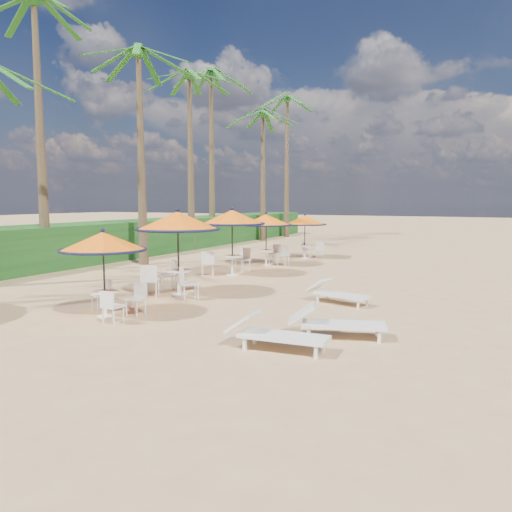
{
  "coord_description": "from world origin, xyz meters",
  "views": [
    {
      "loc": [
        4.14,
        -9.17,
        2.91
      ],
      "look_at": [
        -2.62,
        4.28,
        1.2
      ],
      "focal_mm": 35.0,
      "sensor_mm": 36.0,
      "label": 1
    }
  ],
  "objects_px": {
    "lounger_mid": "(333,322)",
    "station_4": "(306,224)",
    "lounger_far": "(336,292)",
    "station_0": "(105,252)",
    "lounger_near": "(273,333)",
    "station_1": "(176,232)",
    "station_2": "(231,223)",
    "station_3": "(266,226)"
  },
  "relations": [
    {
      "from": "station_1",
      "to": "lounger_far",
      "type": "relative_size",
      "value": 1.38
    },
    {
      "from": "lounger_mid",
      "to": "lounger_far",
      "type": "height_order",
      "value": "lounger_mid"
    },
    {
      "from": "station_2",
      "to": "station_4",
      "type": "height_order",
      "value": "station_2"
    },
    {
      "from": "station_3",
      "to": "station_4",
      "type": "distance_m",
      "value": 3.43
    },
    {
      "from": "station_0",
      "to": "station_3",
      "type": "relative_size",
      "value": 0.93
    },
    {
      "from": "station_0",
      "to": "station_2",
      "type": "relative_size",
      "value": 0.84
    },
    {
      "from": "station_1",
      "to": "lounger_far",
      "type": "bearing_deg",
      "value": 12.5
    },
    {
      "from": "lounger_mid",
      "to": "station_4",
      "type": "bearing_deg",
      "value": 95.37
    },
    {
      "from": "station_0",
      "to": "station_4",
      "type": "xyz_separation_m",
      "value": [
        -0.09,
        13.96,
        0.08
      ]
    },
    {
      "from": "station_1",
      "to": "station_4",
      "type": "xyz_separation_m",
      "value": [
        -0.02,
        10.88,
        -0.25
      ]
    },
    {
      "from": "lounger_far",
      "to": "station_3",
      "type": "bearing_deg",
      "value": 144.2
    },
    {
      "from": "lounger_far",
      "to": "lounger_mid",
      "type": "bearing_deg",
      "value": -58.26
    },
    {
      "from": "station_4",
      "to": "lounger_mid",
      "type": "height_order",
      "value": "station_4"
    },
    {
      "from": "station_1",
      "to": "lounger_mid",
      "type": "xyz_separation_m",
      "value": [
        5.71,
        -2.37,
        -1.61
      ]
    },
    {
      "from": "station_1",
      "to": "lounger_near",
      "type": "distance_m",
      "value": 6.39
    },
    {
      "from": "station_0",
      "to": "lounger_near",
      "type": "distance_m",
      "value": 5.07
    },
    {
      "from": "lounger_near",
      "to": "lounger_far",
      "type": "relative_size",
      "value": 1.07
    },
    {
      "from": "station_0",
      "to": "lounger_mid",
      "type": "bearing_deg",
      "value": 7.15
    },
    {
      "from": "station_4",
      "to": "lounger_far",
      "type": "xyz_separation_m",
      "value": [
        4.7,
        -9.84,
        -1.39
      ]
    },
    {
      "from": "station_1",
      "to": "station_4",
      "type": "distance_m",
      "value": 10.88
    },
    {
      "from": "station_4",
      "to": "lounger_far",
      "type": "bearing_deg",
      "value": -64.45
    },
    {
      "from": "station_0",
      "to": "station_4",
      "type": "relative_size",
      "value": 1.0
    },
    {
      "from": "station_3",
      "to": "station_4",
      "type": "bearing_deg",
      "value": 80.77
    },
    {
      "from": "lounger_far",
      "to": "station_1",
      "type": "bearing_deg",
      "value": -152.45
    },
    {
      "from": "station_0",
      "to": "station_3",
      "type": "distance_m",
      "value": 10.59
    },
    {
      "from": "station_0",
      "to": "station_4",
      "type": "distance_m",
      "value": 13.96
    },
    {
      "from": "station_2",
      "to": "lounger_mid",
      "type": "height_order",
      "value": "station_2"
    },
    {
      "from": "lounger_far",
      "to": "station_2",
      "type": "bearing_deg",
      "value": 163.03
    },
    {
      "from": "station_2",
      "to": "station_1",
      "type": "bearing_deg",
      "value": -82.9
    },
    {
      "from": "lounger_near",
      "to": "lounger_mid",
      "type": "xyz_separation_m",
      "value": [
        0.77,
        1.35,
        0.0
      ]
    },
    {
      "from": "station_0",
      "to": "lounger_mid",
      "type": "relative_size",
      "value": 1.04
    },
    {
      "from": "station_2",
      "to": "lounger_mid",
      "type": "bearing_deg",
      "value": -46.91
    },
    {
      "from": "lounger_near",
      "to": "lounger_far",
      "type": "xyz_separation_m",
      "value": [
        -0.25,
        4.76,
        -0.03
      ]
    },
    {
      "from": "station_1",
      "to": "station_3",
      "type": "bearing_deg",
      "value": 94.32
    },
    {
      "from": "station_0",
      "to": "lounger_far",
      "type": "bearing_deg",
      "value": 41.8
    },
    {
      "from": "station_0",
      "to": "station_2",
      "type": "height_order",
      "value": "station_2"
    },
    {
      "from": "station_0",
      "to": "station_3",
      "type": "bearing_deg",
      "value": 93.49
    },
    {
      "from": "lounger_mid",
      "to": "lounger_far",
      "type": "bearing_deg",
      "value": 88.7
    },
    {
      "from": "station_4",
      "to": "lounger_mid",
      "type": "bearing_deg",
      "value": -66.63
    },
    {
      "from": "station_1",
      "to": "station_3",
      "type": "distance_m",
      "value": 7.51
    },
    {
      "from": "station_2",
      "to": "lounger_far",
      "type": "bearing_deg",
      "value": -32.01
    },
    {
      "from": "station_0",
      "to": "station_4",
      "type": "height_order",
      "value": "station_4"
    }
  ]
}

